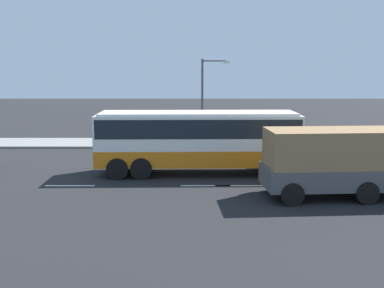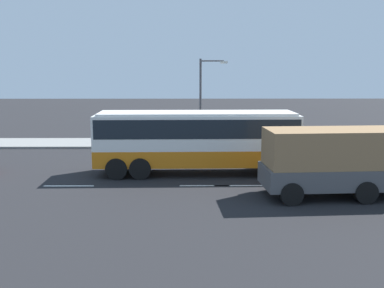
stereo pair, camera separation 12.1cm
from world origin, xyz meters
TOP-DOWN VIEW (x-y plane):
  - ground_plane at (0.00, 0.00)m, footprint 120.00×120.00m
  - sidewalk_curb at (0.00, 9.29)m, footprint 80.00×4.00m
  - lane_centreline at (-5.70, -2.97)m, footprint 23.36×0.16m
  - coach_bus at (1.39, -0.38)m, footprint 10.67×2.97m
  - cargo_truck at (8.25, -4.81)m, footprint 8.64×3.16m
  - pedestrian_near_curb at (-3.50, 8.41)m, footprint 0.32×0.32m
  - street_lamp at (2.04, 7.89)m, footprint 1.95×0.24m

SIDE VIEW (x-z plane):
  - ground_plane at x=0.00m, z-range 0.00..0.00m
  - lane_centreline at x=-5.70m, z-range 0.00..0.01m
  - sidewalk_curb at x=0.00m, z-range 0.00..0.15m
  - pedestrian_near_curb at x=-3.50m, z-range 0.26..1.80m
  - cargo_truck at x=8.25m, z-range 0.13..3.11m
  - coach_bus at x=1.39m, z-range 0.40..3.70m
  - street_lamp at x=2.04m, z-range 0.67..6.73m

